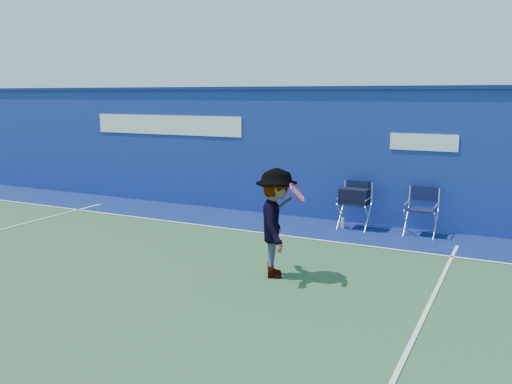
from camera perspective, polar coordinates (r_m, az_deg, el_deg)
The scene contains 8 objects.
ground at distance 9.22m, azimuth -12.10°, elevation -8.31°, with size 80.00×80.00×0.00m, color #2D5532.
stadium_wall at distance 13.27m, azimuth 1.74°, elevation 4.43°, with size 24.00×0.50×3.08m.
out_of_bounds_strip at distance 12.55m, azimuth -0.39°, elevation -3.08°, with size 24.00×1.80×0.01m, color navy.
court_lines at distance 9.67m, azimuth -9.88°, elevation -7.28°, with size 24.00×12.00×0.01m.
directors_chair_left at distance 11.97m, azimuth 10.33°, elevation -1.75°, with size 0.61×0.57×1.04m.
directors_chair_right at distance 11.76m, azimuth 16.97°, elevation -2.89°, with size 0.60×0.54×1.00m.
water_bottle at distance 12.00m, azimuth 9.11°, elevation -3.25°, with size 0.07×0.07×0.24m, color silver.
tennis_player at distance 8.64m, azimuth 2.15°, elevation -3.28°, with size 1.10×1.30×1.75m.
Camera 1 is at (5.52, -6.79, 2.90)m, focal length 38.00 mm.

